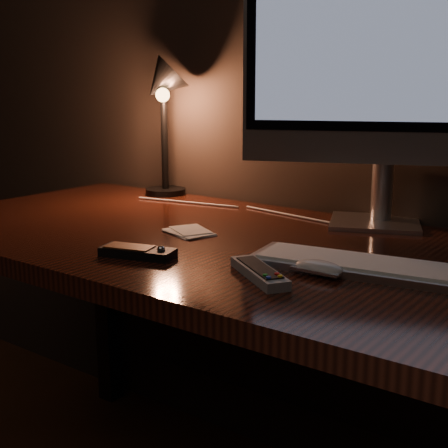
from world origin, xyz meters
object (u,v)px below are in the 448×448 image
Objects in this scene: desk at (249,288)px; keyboard at (384,268)px; monitor at (383,54)px; desk_lamp at (163,103)px; mouse at (319,270)px; tv_remote at (259,272)px; media_remote at (138,252)px.

keyboard is at bearing -17.13° from desk.
monitor reaches higher than desk_lamp.
keyboard is 5.31× the size of mouse.
keyboard is at bearing 77.50° from tv_remote.
desk is 9.66× the size of tv_remote.
desk is at bearing 161.29° from tv_remote.
keyboard is at bearing -87.11° from monitor.
monitor is 0.55m from keyboard.
desk_lamp is (-0.73, 0.41, 0.26)m from mouse.
mouse reaches higher than desk.
desk is at bearing 145.62° from mouse.
desk is at bearing -151.30° from monitor.
mouse is at bearing -34.43° from desk.
keyboard is 0.22m from tv_remote.
monitor is 3.99× the size of tv_remote.
desk is 0.36m from mouse.
desk is 10.32× the size of media_remote.
monitor is 0.58m from mouse.
tv_remote is 0.41× the size of desk_lamp.
monitor is 1.63× the size of desk_lamp.
monitor reaches higher than media_remote.
mouse is at bearing -102.17° from monitor.
monitor is at bearing 125.21° from tv_remote.
mouse is at bearing 1.81° from media_remote.
mouse is at bearing -8.95° from desk_lamp.
monitor reaches higher than tv_remote.
monitor is at bearing 48.80° from media_remote.
mouse is (-0.09, -0.08, -0.00)m from keyboard.
keyboard is at bearing 7.42° from media_remote.
mouse is 0.88m from desk_lamp.
desk_lamp is at bearing 150.42° from mouse.
desk_lamp is at bearing 111.54° from media_remote.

